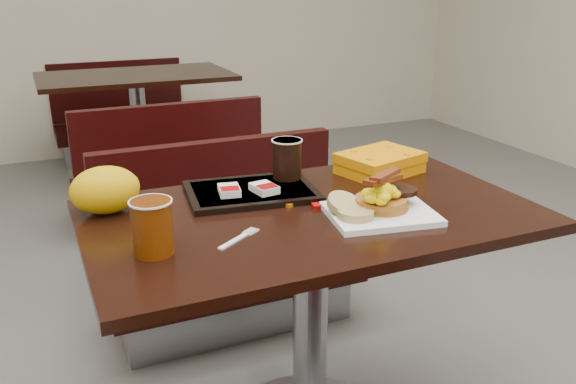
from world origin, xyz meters
name	(u,v)px	position (x,y,z in m)	size (l,w,h in m)	color
table_near	(310,331)	(0.00, 0.00, 0.38)	(1.20, 0.70, 0.75)	black
bench_near_n	(233,243)	(0.00, 0.70, 0.36)	(1.00, 0.46, 0.72)	black
table_far	(140,131)	(0.00, 2.60, 0.38)	(1.20, 0.70, 0.75)	black
bench_far_s	(164,162)	(0.00, 1.90, 0.36)	(1.00, 0.46, 0.72)	black
bench_far_n	(123,113)	(0.00, 3.30, 0.36)	(1.00, 0.46, 0.72)	black
platter	(381,214)	(0.15, -0.11, 0.76)	(0.27, 0.21, 0.02)	white
pancake_stack	(381,202)	(0.16, -0.09, 0.78)	(0.14, 0.14, 0.03)	#A56B1B
sausage_patty	(401,191)	(0.23, -0.08, 0.80)	(0.09, 0.09, 0.01)	black
scrambled_eggs	(383,192)	(0.15, -0.12, 0.82)	(0.09, 0.08, 0.05)	#FFF305
bacon_strips	(384,178)	(0.15, -0.10, 0.85)	(0.17, 0.07, 0.01)	#471405
muffin_bottom	(356,213)	(0.06, -0.12, 0.78)	(0.09, 0.09, 0.02)	tan
muffin_top	(343,204)	(0.06, -0.07, 0.79)	(0.09, 0.09, 0.02)	tan
coffee_cup_near	(152,227)	(-0.45, -0.09, 0.81)	(0.09, 0.09, 0.13)	#8B3405
fork	(233,241)	(-0.26, -0.11, 0.75)	(0.14, 0.03, 0.00)	white
knife	(418,211)	(0.26, -0.12, 0.75)	(0.18, 0.01, 0.00)	white
condiment_syrup	(289,203)	(-0.04, 0.06, 0.76)	(0.04, 0.03, 0.01)	#A45007
condiment_ketchup	(320,206)	(0.03, 0.01, 0.76)	(0.04, 0.03, 0.01)	#8C0504
tray	(251,192)	(-0.11, 0.19, 0.76)	(0.37, 0.26, 0.02)	black
hashbrown_sleeve_left	(229,190)	(-0.18, 0.17, 0.78)	(0.06, 0.08, 0.02)	silver
hashbrown_sleeve_right	(264,188)	(-0.08, 0.15, 0.78)	(0.06, 0.08, 0.02)	silver
coffee_cup_far	(287,159)	(0.03, 0.24, 0.83)	(0.09, 0.09, 0.12)	black
clamshell	(380,163)	(0.34, 0.21, 0.78)	(0.25, 0.19, 0.07)	orange
paper_bag	(105,190)	(-0.51, 0.21, 0.81)	(0.18, 0.14, 0.13)	yellow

